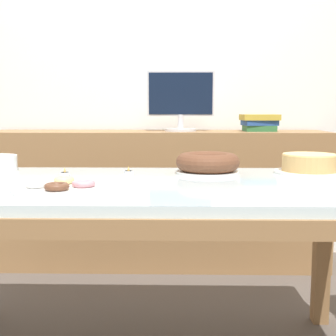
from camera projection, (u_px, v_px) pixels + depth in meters
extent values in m
cube|color=white|center=(159.00, 66.00, 3.21)|extent=(8.00, 0.10, 2.60)
cube|color=silver|center=(142.00, 187.00, 1.76)|extent=(1.71, 0.88, 0.04)
cube|color=olive|center=(131.00, 227.00, 1.36)|extent=(1.75, 0.08, 0.06)
cube|color=olive|center=(149.00, 182.00, 2.18)|extent=(1.75, 0.08, 0.06)
cube|color=olive|center=(322.00, 253.00, 2.18)|extent=(0.07, 0.07, 0.67)
cube|color=olive|center=(157.00, 198.00, 3.03)|extent=(2.15, 0.44, 0.87)
cylinder|color=silver|center=(181.00, 130.00, 2.97)|extent=(0.20, 0.20, 0.02)
cylinder|color=silver|center=(181.00, 122.00, 2.96)|extent=(0.04, 0.04, 0.09)
cube|color=silver|center=(181.00, 94.00, 2.94)|extent=(0.42, 0.02, 0.28)
cube|color=black|center=(181.00, 94.00, 2.93)|extent=(0.40, 0.00, 0.26)
cube|color=#2D6638|center=(259.00, 128.00, 2.96)|extent=(0.20, 0.17, 0.04)
cube|color=#23478C|center=(259.00, 123.00, 2.95)|extent=(0.22, 0.18, 0.03)
cube|color=#B29933|center=(260.00, 117.00, 2.95)|extent=(0.24, 0.20, 0.04)
cylinder|color=white|center=(309.00, 172.00, 1.99)|extent=(0.29, 0.29, 0.01)
cylinder|color=tan|center=(309.00, 163.00, 1.99)|extent=(0.23, 0.23, 0.07)
cylinder|color=#F4CA7D|center=(310.00, 155.00, 1.98)|extent=(0.22, 0.22, 0.01)
cylinder|color=white|center=(208.00, 172.00, 1.99)|extent=(0.27, 0.27, 0.01)
torus|color=brown|center=(208.00, 162.00, 1.99)|extent=(0.27, 0.27, 0.08)
cylinder|color=white|center=(58.00, 189.00, 1.57)|extent=(0.31, 0.31, 0.01)
torus|color=pink|center=(84.00, 184.00, 1.57)|extent=(0.08, 0.08, 0.02)
torus|color=#EAD184|center=(64.00, 180.00, 1.64)|extent=(0.07, 0.07, 0.02)
torus|color=white|center=(36.00, 184.00, 1.56)|extent=(0.07, 0.07, 0.02)
torus|color=brown|center=(57.00, 187.00, 1.51)|extent=(0.08, 0.08, 0.02)
cylinder|color=silver|center=(65.00, 174.00, 1.92)|extent=(0.04, 0.04, 0.02)
cylinder|color=white|center=(65.00, 173.00, 1.92)|extent=(0.03, 0.03, 0.00)
cone|color=#F9B74C|center=(65.00, 170.00, 1.92)|extent=(0.01, 0.01, 0.02)
cylinder|color=silver|center=(128.00, 173.00, 1.96)|extent=(0.04, 0.04, 0.02)
cylinder|color=white|center=(128.00, 171.00, 1.96)|extent=(0.03, 0.03, 0.00)
cone|color=#F9B74C|center=(128.00, 168.00, 1.96)|extent=(0.01, 0.01, 0.02)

